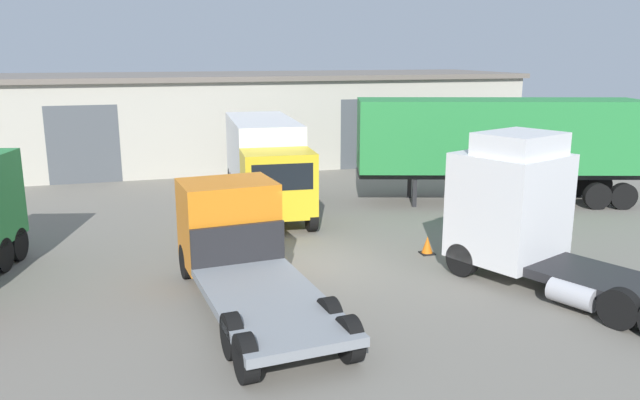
{
  "coord_description": "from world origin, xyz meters",
  "views": [
    {
      "loc": [
        -4.53,
        -16.29,
        5.96
      ],
      "look_at": [
        0.59,
        1.27,
        1.6
      ],
      "focal_mm": 35.0,
      "sensor_mm": 36.0,
      "label": 1
    }
  ],
  "objects_px": {
    "tractor_unit_white": "(524,212)",
    "box_truck_yellow": "(265,159)",
    "traffic_cone": "(427,246)",
    "flatbed_truck_orange": "(238,242)",
    "container_trailer_green": "(499,138)"
  },
  "relations": [
    {
      "from": "tractor_unit_white",
      "to": "box_truck_yellow",
      "type": "height_order",
      "value": "tractor_unit_white"
    },
    {
      "from": "traffic_cone",
      "to": "box_truck_yellow",
      "type": "bearing_deg",
      "value": 116.27
    },
    {
      "from": "box_truck_yellow",
      "to": "traffic_cone",
      "type": "height_order",
      "value": "box_truck_yellow"
    },
    {
      "from": "flatbed_truck_orange",
      "to": "traffic_cone",
      "type": "height_order",
      "value": "flatbed_truck_orange"
    },
    {
      "from": "tractor_unit_white",
      "to": "container_trailer_green",
      "type": "height_order",
      "value": "container_trailer_green"
    },
    {
      "from": "flatbed_truck_orange",
      "to": "traffic_cone",
      "type": "distance_m",
      "value": 6.16
    },
    {
      "from": "tractor_unit_white",
      "to": "flatbed_truck_orange",
      "type": "xyz_separation_m",
      "value": [
        -7.43,
        1.22,
        -0.55
      ]
    },
    {
      "from": "tractor_unit_white",
      "to": "box_truck_yellow",
      "type": "relative_size",
      "value": 0.82
    },
    {
      "from": "container_trailer_green",
      "to": "flatbed_truck_orange",
      "type": "bearing_deg",
      "value": 46.88
    },
    {
      "from": "box_truck_yellow",
      "to": "flatbed_truck_orange",
      "type": "xyz_separation_m",
      "value": [
        -2.42,
        -8.42,
        -0.64
      ]
    },
    {
      "from": "box_truck_yellow",
      "to": "tractor_unit_white",
      "type": "bearing_deg",
      "value": 31.09
    },
    {
      "from": "container_trailer_green",
      "to": "traffic_cone",
      "type": "height_order",
      "value": "container_trailer_green"
    },
    {
      "from": "container_trailer_green",
      "to": "box_truck_yellow",
      "type": "bearing_deg",
      "value": 5.73
    },
    {
      "from": "container_trailer_green",
      "to": "box_truck_yellow",
      "type": "distance_m",
      "value": 9.28
    },
    {
      "from": "container_trailer_green",
      "to": "tractor_unit_white",
      "type": "bearing_deg",
      "value": 79.5
    }
  ]
}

